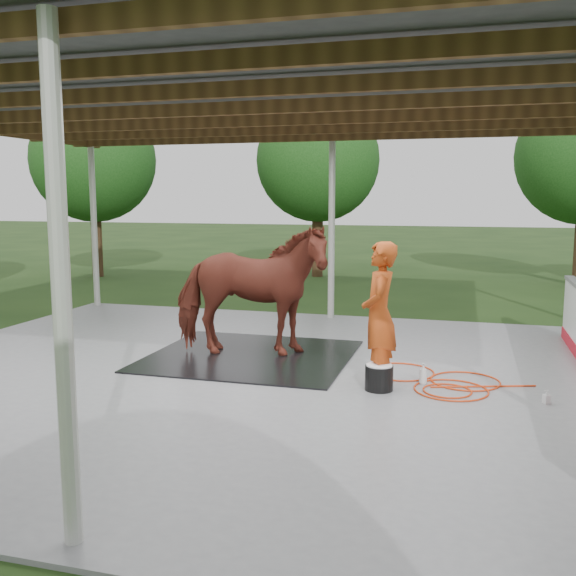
# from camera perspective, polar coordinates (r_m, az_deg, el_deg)

# --- Properties ---
(ground) EXTENTS (100.00, 100.00, 0.00)m
(ground) POSITION_cam_1_polar(r_m,az_deg,el_deg) (9.44, -2.15, -8.09)
(ground) COLOR #1E3814
(concrete_slab) EXTENTS (12.00, 10.00, 0.05)m
(concrete_slab) POSITION_cam_1_polar(r_m,az_deg,el_deg) (9.43, -2.15, -7.94)
(concrete_slab) COLOR slate
(concrete_slab) RESTS_ON ground
(pavilion_structure) EXTENTS (12.60, 10.60, 4.05)m
(pavilion_structure) POSITION_cam_1_polar(r_m,az_deg,el_deg) (9.16, -2.28, 16.48)
(pavilion_structure) COLOR beige
(pavilion_structure) RESTS_ON ground
(tree_belt) EXTENTS (28.00, 28.00, 5.80)m
(tree_belt) POSITION_cam_1_polar(r_m,az_deg,el_deg) (9.91, 1.09, 14.82)
(tree_belt) COLOR #382314
(tree_belt) RESTS_ON ground
(rubber_mat) EXTENTS (3.21, 3.00, 0.02)m
(rubber_mat) POSITION_cam_1_polar(r_m,az_deg,el_deg) (10.53, -3.34, -6.02)
(rubber_mat) COLOR black
(rubber_mat) RESTS_ON concrete_slab
(horse) EXTENTS (2.69, 1.60, 2.12)m
(horse) POSITION_cam_1_polar(r_m,az_deg,el_deg) (10.32, -3.39, -0.24)
(horse) COLOR maroon
(horse) RESTS_ON rubber_mat
(handler) EXTENTS (0.53, 0.76, 1.99)m
(handler) POSITION_cam_1_polar(r_m,az_deg,el_deg) (8.81, 8.11, -2.35)
(handler) COLOR #AE3F12
(handler) RESTS_ON concrete_slab
(wash_bucket) EXTENTS (0.38, 0.38, 0.35)m
(wash_bucket) POSITION_cam_1_polar(r_m,az_deg,el_deg) (8.79, 8.10, -7.84)
(wash_bucket) COLOR black
(wash_bucket) RESTS_ON concrete_slab
(soap_bottle_a) EXTENTS (0.16, 0.16, 0.29)m
(soap_bottle_a) POSITION_cam_1_polar(r_m,az_deg,el_deg) (9.17, 11.92, -7.46)
(soap_bottle_a) COLOR silver
(soap_bottle_a) RESTS_ON concrete_slab
(soap_bottle_b) EXTENTS (0.11, 0.11, 0.18)m
(soap_bottle_b) POSITION_cam_1_polar(r_m,az_deg,el_deg) (8.80, 22.01, -8.96)
(soap_bottle_b) COLOR #338CD8
(soap_bottle_b) RESTS_ON concrete_slab
(hose_coil) EXTENTS (2.37, 1.73, 0.02)m
(hose_coil) POSITION_cam_1_polar(r_m,az_deg,el_deg) (9.32, 13.27, -8.11)
(hose_coil) COLOR red
(hose_coil) RESTS_ON concrete_slab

